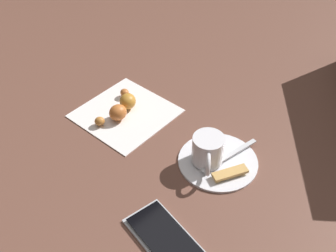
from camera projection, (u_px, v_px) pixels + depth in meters
name	position (u px, v px, depth m)	size (l,w,h in m)	color
ground_plane	(169.00, 128.00, 0.85)	(1.80, 1.80, 0.00)	brown
saucer	(216.00, 162.00, 0.77)	(0.15, 0.15, 0.01)	white
espresso_cup	(208.00, 150.00, 0.75)	(0.07, 0.08, 0.05)	white
teaspoon	(220.00, 160.00, 0.76)	(0.03, 0.14, 0.01)	silver
sugar_packet	(230.00, 173.00, 0.74)	(0.07, 0.02, 0.01)	tan
napkin	(126.00, 113.00, 0.88)	(0.18, 0.18, 0.00)	white
croissant	(121.00, 107.00, 0.87)	(0.08, 0.12, 0.03)	#BC7533
cell_phone	(168.00, 241.00, 0.65)	(0.16, 0.09, 0.01)	#B4B5BD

